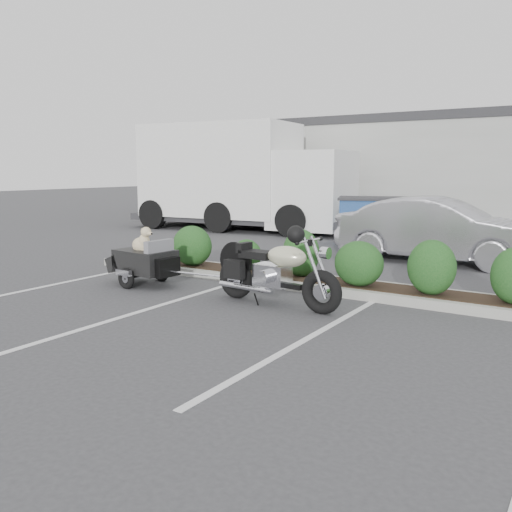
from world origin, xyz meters
The scene contains 8 objects.
ground centered at (0.00, 0.00, 0.00)m, with size 90.00×90.00×0.00m, color #38383A.
planter_kerb centered at (1.00, 2.20, 0.07)m, with size 12.00×1.00×0.15m, color #9E9E93.
building centered at (0.00, 17.00, 2.00)m, with size 26.00×10.00×4.00m, color #9EA099.
motorcycle centered at (0.00, 0.68, 0.52)m, with size 2.29×0.78×1.32m.
pet_trailer centered at (-2.78, 0.71, 0.46)m, with size 1.84×1.03×1.09m.
sedan centered at (1.08, 6.08, 0.74)m, with size 1.56×4.48×1.47m, color #B4B3BA.
dumpster centered at (-1.18, 8.09, 0.67)m, with size 2.38×2.01×1.33m.
delivery_truck centered at (-6.51, 9.33, 1.75)m, with size 8.18×3.46×3.64m.
Camera 1 is at (4.20, -6.37, 2.10)m, focal length 38.00 mm.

